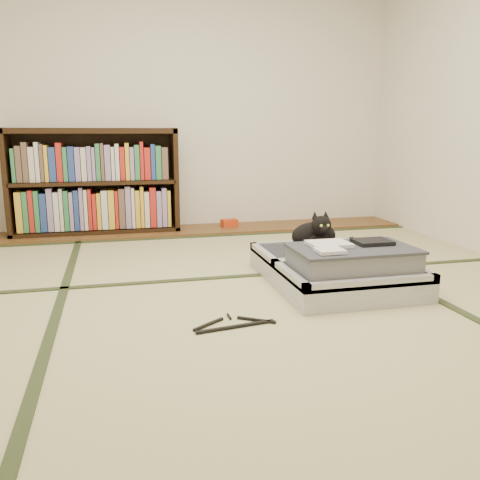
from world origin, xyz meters
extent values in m
plane|color=#C7B284|center=(0.00, 0.00, 0.00)|extent=(4.50, 4.50, 0.00)
cube|color=brown|center=(0.00, 2.00, 0.01)|extent=(4.00, 0.50, 0.02)
cube|color=red|center=(0.36, 2.03, 0.06)|extent=(0.16, 0.12, 0.07)
plane|color=silver|center=(0.00, 2.25, 1.20)|extent=(4.00, 0.00, 4.00)
cube|color=#2D381E|center=(-1.00, 0.00, 0.00)|extent=(0.05, 4.50, 0.01)
cube|color=#2D381E|center=(1.00, 0.00, 0.00)|extent=(0.05, 4.50, 0.01)
cube|color=#2D381E|center=(0.00, 0.40, 0.00)|extent=(4.00, 0.05, 0.01)
cube|color=#2D381E|center=(0.00, 1.70, 0.00)|extent=(4.00, 0.05, 0.01)
cube|color=black|center=(-1.56, 2.07, 0.47)|extent=(0.04, 0.33, 0.94)
cube|color=black|center=(-0.14, 2.07, 0.47)|extent=(0.04, 0.33, 0.94)
cube|color=black|center=(-0.85, 2.07, 0.03)|extent=(1.46, 0.33, 0.04)
cube|color=black|center=(-0.85, 2.07, 0.91)|extent=(1.46, 0.33, 0.04)
cube|color=black|center=(-0.85, 2.07, 0.47)|extent=(1.40, 0.33, 0.03)
cube|color=black|center=(-0.85, 2.23, 0.47)|extent=(1.46, 0.02, 0.94)
cube|color=gray|center=(-0.85, 2.05, 0.25)|extent=(1.31, 0.23, 0.40)
cube|color=gray|center=(-0.85, 2.05, 0.66)|extent=(1.31, 0.23, 0.35)
cube|color=#BBBBC0|center=(0.58, -0.11, 0.07)|extent=(0.77, 0.51, 0.13)
cube|color=#2D2D35|center=(0.58, -0.11, 0.10)|extent=(0.68, 0.43, 0.10)
cube|color=#BBBBC0|center=(0.58, -0.35, 0.14)|extent=(0.77, 0.04, 0.05)
cube|color=#BBBBC0|center=(0.58, 0.12, 0.14)|extent=(0.77, 0.04, 0.05)
cube|color=#BBBBC0|center=(0.22, -0.11, 0.14)|extent=(0.04, 0.51, 0.05)
cube|color=#BBBBC0|center=(0.94, -0.11, 0.14)|extent=(0.04, 0.51, 0.05)
cube|color=#BBBBC0|center=(0.58, 0.40, 0.07)|extent=(0.77, 0.51, 0.13)
cube|color=#2D2D35|center=(0.58, 0.40, 0.10)|extent=(0.68, 0.43, 0.10)
cube|color=#BBBBC0|center=(0.58, 0.16, 0.14)|extent=(0.77, 0.04, 0.05)
cube|color=#BBBBC0|center=(0.58, 0.63, 0.14)|extent=(0.77, 0.04, 0.05)
cube|color=#BBBBC0|center=(0.22, 0.40, 0.14)|extent=(0.04, 0.51, 0.05)
cube|color=#BBBBC0|center=(0.94, 0.40, 0.14)|extent=(0.04, 0.51, 0.05)
cylinder|color=black|center=(0.58, 0.14, 0.14)|extent=(0.69, 0.02, 0.02)
cube|color=gray|center=(0.58, -0.11, 0.19)|extent=(0.65, 0.40, 0.13)
cube|color=#393A41|center=(0.58, -0.11, 0.27)|extent=(0.67, 0.42, 0.02)
cube|color=silver|center=(0.46, -0.06, 0.29)|extent=(0.22, 0.18, 0.02)
cube|color=black|center=(0.72, -0.06, 0.29)|extent=(0.20, 0.16, 0.02)
cube|color=silver|center=(0.40, -0.22, 0.29)|extent=(0.14, 0.12, 0.02)
cube|color=white|center=(0.36, -0.36, 0.07)|extent=(0.06, 0.01, 0.04)
cube|color=white|center=(0.48, -0.36, 0.06)|extent=(0.05, 0.01, 0.04)
cube|color=orange|center=(0.84, -0.36, 0.07)|extent=(0.05, 0.01, 0.04)
cube|color=#197F33|center=(0.76, -0.36, 0.09)|extent=(0.04, 0.01, 0.03)
ellipsoid|color=black|center=(0.56, 0.41, 0.24)|extent=(0.30, 0.19, 0.18)
ellipsoid|color=black|center=(0.56, 0.32, 0.22)|extent=(0.15, 0.11, 0.11)
ellipsoid|color=black|center=(0.56, 0.29, 0.33)|extent=(0.13, 0.12, 0.12)
sphere|color=black|center=(0.56, 0.24, 0.31)|extent=(0.06, 0.06, 0.06)
cone|color=black|center=(0.52, 0.31, 0.39)|extent=(0.04, 0.05, 0.06)
cone|color=black|center=(0.60, 0.31, 0.39)|extent=(0.04, 0.05, 0.06)
sphere|color=#A5BF33|center=(0.54, 0.24, 0.34)|extent=(0.02, 0.02, 0.02)
sphere|color=#A5BF33|center=(0.58, 0.24, 0.34)|extent=(0.02, 0.02, 0.02)
cylinder|color=black|center=(0.66, 0.50, 0.17)|extent=(0.18, 0.11, 0.03)
torus|color=white|center=(0.74, 0.42, 0.15)|extent=(0.11, 0.11, 0.01)
torus|color=white|center=(0.75, 0.41, 0.17)|extent=(0.09, 0.09, 0.01)
cube|color=black|center=(-0.17, -0.44, 0.01)|extent=(0.39, 0.08, 0.01)
cube|color=black|center=(-0.28, -0.38, 0.01)|extent=(0.17, 0.13, 0.01)
cube|color=black|center=(-0.05, -0.38, 0.01)|extent=(0.17, 0.12, 0.01)
cylinder|color=black|center=(-0.17, -0.30, 0.01)|extent=(0.01, 0.07, 0.01)
camera|label=1|loc=(-0.68, -2.62, 0.90)|focal=38.00mm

